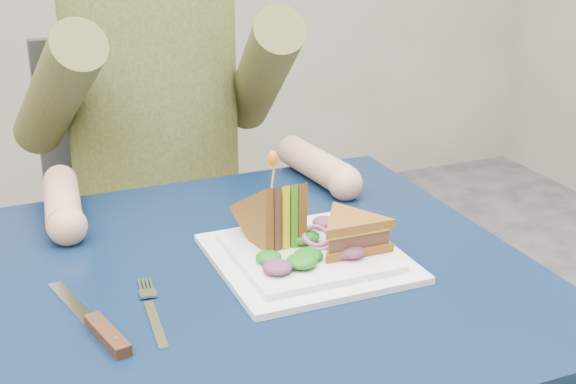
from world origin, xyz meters
name	(u,v)px	position (x,y,z in m)	size (l,w,h in m)	color
table	(259,318)	(0.00, 0.00, 0.65)	(0.75, 0.75, 0.73)	black
chair	(151,217)	(0.00, 0.68, 0.54)	(0.42, 0.40, 0.93)	#47474C
diner	(153,60)	(0.00, 0.57, 0.91)	(0.54, 0.59, 0.74)	#535828
plate	(308,256)	(0.07, -0.01, 0.74)	(0.26, 0.26, 0.02)	white
sandwich_flat	(351,233)	(0.13, -0.03, 0.78)	(0.12, 0.12, 0.05)	brown
sandwich_upright	(273,219)	(0.04, 0.04, 0.78)	(0.09, 0.15, 0.14)	brown
fork	(153,313)	(-0.17, -0.07, 0.73)	(0.03, 0.18, 0.01)	silver
knife	(100,328)	(-0.24, -0.09, 0.74)	(0.07, 0.22, 0.02)	silver
toothpick	(273,177)	(0.04, 0.04, 0.85)	(0.00, 0.00, 0.06)	tan
toothpick_frill	(273,159)	(0.04, 0.04, 0.88)	(0.01, 0.01, 0.02)	orange
lettuce_spill	(308,239)	(0.08, 0.00, 0.76)	(0.15, 0.13, 0.02)	#337A14
onion_ring	(316,236)	(0.09, 0.00, 0.77)	(0.04, 0.04, 0.01)	#9E4C7A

